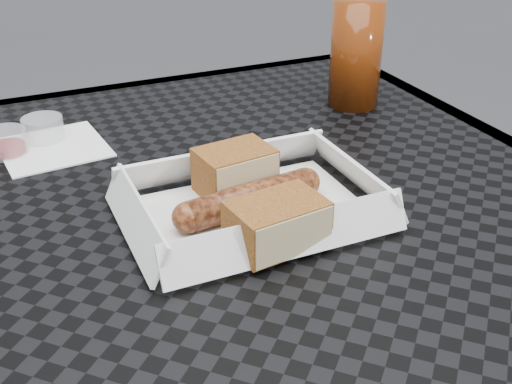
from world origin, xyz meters
TOP-DOWN VIEW (x-y plane):
  - patio_table at (0.00, 0.00)m, footprint 0.80×0.80m
  - food_tray at (0.02, -0.04)m, footprint 0.22×0.15m
  - bratwurst at (0.02, -0.05)m, footprint 0.16×0.05m
  - bread_near at (0.02, 0.00)m, footprint 0.08×0.06m
  - bread_far at (0.02, -0.11)m, footprint 0.09×0.07m
  - veg_garnish at (0.07, -0.08)m, footprint 0.03×0.03m
  - napkin at (-0.14, 0.20)m, footprint 0.13×0.13m
  - condiment_cup_sauce at (-0.19, 0.20)m, footprint 0.05×0.05m
  - condiment_cup_empty at (-0.14, 0.23)m, footprint 0.05×0.05m
  - drink_glass at (0.27, 0.18)m, footprint 0.07×0.07m

SIDE VIEW (x-z plane):
  - patio_table at x=0.00m, z-range 0.30..1.04m
  - napkin at x=-0.14m, z-range 0.74..0.75m
  - food_tray at x=0.02m, z-range 0.74..0.75m
  - veg_garnish at x=0.07m, z-range 0.75..0.75m
  - condiment_cup_sauce at x=-0.19m, z-range 0.74..0.78m
  - condiment_cup_empty at x=-0.14m, z-range 0.74..0.78m
  - bratwurst at x=0.02m, z-range 0.75..0.78m
  - bread_far at x=0.02m, z-range 0.75..0.79m
  - bread_near at x=0.02m, z-range 0.75..0.80m
  - drink_glass at x=0.27m, z-range 0.74..0.89m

